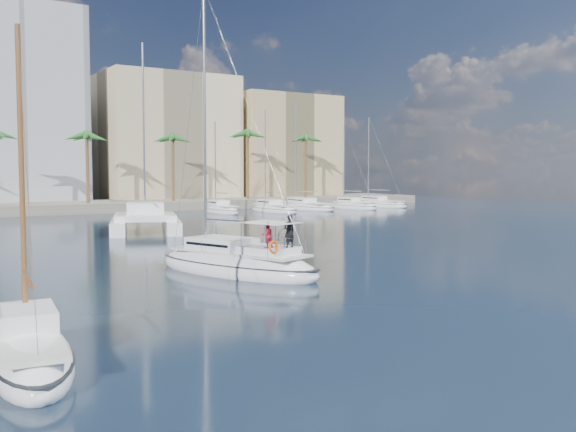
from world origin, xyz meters
TOP-DOWN VIEW (x-y plane):
  - ground at (0.00, 0.00)m, footprint 160.00×160.00m
  - quay at (0.00, 61.00)m, footprint 120.00×14.00m
  - building_beige at (22.00, 70.00)m, footprint 20.00×14.00m
  - building_tan_right at (42.00, 68.00)m, footprint 18.00×12.00m
  - palm_centre at (0.00, 57.00)m, footprint 3.60×3.60m
  - palm_right at (34.00, 57.00)m, footprint 3.60×3.60m
  - main_sloop at (-1.02, 3.66)m, footprint 6.53×11.02m
  - small_sloop at (-13.16, -7.36)m, footprint 2.99×7.11m
  - catamaran at (3.31, 28.65)m, footprint 9.17×12.63m
  - seagull at (1.27, 0.33)m, footprint 1.05×0.45m
  - moored_yacht_a at (20.00, 47.00)m, footprint 3.37×9.52m
  - moored_yacht_b at (26.50, 45.00)m, footprint 3.32×10.83m
  - moored_yacht_c at (33.00, 47.00)m, footprint 3.98×12.33m
  - moored_yacht_d at (39.50, 45.00)m, footprint 3.52×9.55m
  - moored_yacht_e at (46.00, 47.00)m, footprint 4.61×11.11m

SIDE VIEW (x-z plane):
  - ground at x=0.00m, z-range 0.00..0.00m
  - moored_yacht_a at x=20.00m, z-range -5.95..5.95m
  - moored_yacht_b at x=26.50m, z-range -6.86..6.86m
  - moored_yacht_c at x=33.00m, z-range -7.77..7.77m
  - moored_yacht_d at x=39.50m, z-range -5.95..5.95m
  - moored_yacht_e at x=46.00m, z-range -6.86..6.86m
  - seagull at x=1.27m, z-range 0.27..0.47m
  - small_sloop at x=-13.16m, z-range -4.57..5.34m
  - main_sloop at x=-1.02m, z-range -7.30..8.30m
  - quay at x=0.00m, z-range 0.00..1.20m
  - catamaran at x=3.31m, z-range -7.21..9.47m
  - building_tan_right at x=42.00m, z-range 0.00..18.00m
  - building_beige at x=22.00m, z-range 0.00..20.00m
  - palm_centre at x=0.00m, z-range 4.13..16.43m
  - palm_right at x=34.00m, z-range 4.13..16.43m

